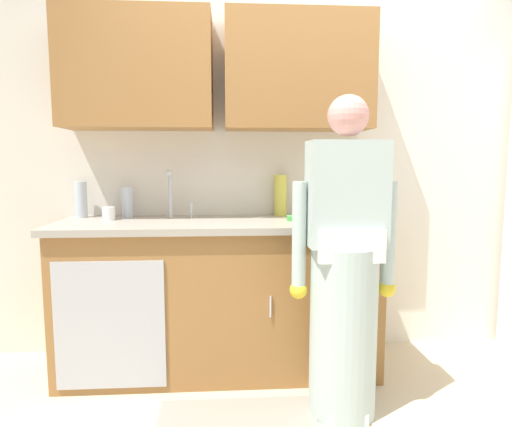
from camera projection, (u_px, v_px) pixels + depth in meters
kitchen_wall_with_uppers at (281, 135)px, 2.92m from camera, size 4.80×0.44×2.70m
counter_cabinet at (220, 298)px, 2.72m from camera, size 1.90×0.62×0.90m
countertop at (220, 224)px, 2.67m from camera, size 1.96×0.66×0.04m
sink at (174, 223)px, 2.66m from camera, size 0.50×0.36×0.35m
person_at_sink at (344, 282)px, 2.20m from camera, size 0.55×0.34×1.62m
floor_mat at (237, 427)px, 2.14m from camera, size 0.80×0.50×0.01m
bottle_dish_liquid at (280, 195)px, 2.92m from camera, size 0.08×0.08×0.27m
bottle_water_tall at (81, 199)px, 2.81m from camera, size 0.08×0.08×0.23m
bottle_cleaner_spray at (127, 202)px, 2.82m from camera, size 0.07×0.07×0.20m
cup_by_sink at (109, 214)px, 2.69m from camera, size 0.08×0.08×0.08m
knife_on_counter at (318, 217)px, 2.83m from camera, size 0.03×0.24×0.01m
sponge at (296, 218)px, 2.67m from camera, size 0.11×0.07×0.03m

